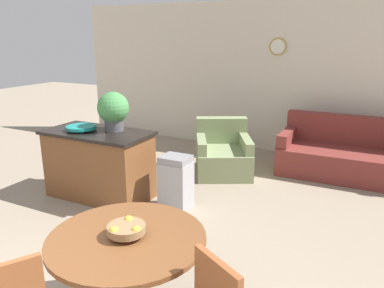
{
  "coord_description": "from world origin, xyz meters",
  "views": [
    {
      "loc": [
        1.84,
        -0.89,
        2.08
      ],
      "look_at": [
        0.08,
        2.59,
        0.95
      ],
      "focal_mm": 35.0,
      "sensor_mm": 36.0,
      "label": 1
    }
  ],
  "objects_px": {
    "couch": "(343,156)",
    "dining_table": "(128,258)",
    "trash_bin": "(176,183)",
    "kitchen_island": "(99,164)",
    "teal_bowl": "(81,127)",
    "potted_plant": "(113,110)",
    "armchair": "(223,155)",
    "fruit_bowl": "(126,229)"
  },
  "relations": [
    {
      "from": "teal_bowl",
      "to": "couch",
      "type": "relative_size",
      "value": 0.21
    },
    {
      "from": "teal_bowl",
      "to": "dining_table",
      "type": "bearing_deg",
      "value": -40.99
    },
    {
      "from": "dining_table",
      "to": "couch",
      "type": "bearing_deg",
      "value": 75.66
    },
    {
      "from": "kitchen_island",
      "to": "trash_bin",
      "type": "distance_m",
      "value": 1.1
    },
    {
      "from": "fruit_bowl",
      "to": "trash_bin",
      "type": "bearing_deg",
      "value": 109.6
    },
    {
      "from": "dining_table",
      "to": "kitchen_island",
      "type": "relative_size",
      "value": 0.78
    },
    {
      "from": "kitchen_island",
      "to": "armchair",
      "type": "xyz_separation_m",
      "value": [
        1.1,
        1.61,
        -0.17
      ]
    },
    {
      "from": "armchair",
      "to": "couch",
      "type": "bearing_deg",
      "value": -4.51
    },
    {
      "from": "teal_bowl",
      "to": "armchair",
      "type": "bearing_deg",
      "value": 52.01
    },
    {
      "from": "couch",
      "to": "trash_bin",
      "type": "bearing_deg",
      "value": -128.4
    },
    {
      "from": "fruit_bowl",
      "to": "potted_plant",
      "type": "relative_size",
      "value": 0.53
    },
    {
      "from": "potted_plant",
      "to": "armchair",
      "type": "height_order",
      "value": "potted_plant"
    },
    {
      "from": "kitchen_island",
      "to": "trash_bin",
      "type": "relative_size",
      "value": 2.05
    },
    {
      "from": "teal_bowl",
      "to": "couch",
      "type": "height_order",
      "value": "teal_bowl"
    },
    {
      "from": "potted_plant",
      "to": "trash_bin",
      "type": "bearing_deg",
      "value": -0.46
    },
    {
      "from": "dining_table",
      "to": "fruit_bowl",
      "type": "relative_size",
      "value": 4.16
    },
    {
      "from": "fruit_bowl",
      "to": "teal_bowl",
      "type": "relative_size",
      "value": 0.68
    },
    {
      "from": "fruit_bowl",
      "to": "trash_bin",
      "type": "distance_m",
      "value": 2.06
    },
    {
      "from": "dining_table",
      "to": "trash_bin",
      "type": "distance_m",
      "value": 2.02
    },
    {
      "from": "dining_table",
      "to": "armchair",
      "type": "relative_size",
      "value": 0.9
    },
    {
      "from": "fruit_bowl",
      "to": "kitchen_island",
      "type": "xyz_separation_m",
      "value": [
        -1.76,
        1.77,
        -0.36
      ]
    },
    {
      "from": "kitchen_island",
      "to": "couch",
      "type": "xyz_separation_m",
      "value": [
        2.81,
        2.34,
        -0.15
      ]
    },
    {
      "from": "kitchen_island",
      "to": "potted_plant",
      "type": "distance_m",
      "value": 0.76
    },
    {
      "from": "teal_bowl",
      "to": "couch",
      "type": "distance_m",
      "value": 3.9
    },
    {
      "from": "potted_plant",
      "to": "couch",
      "type": "relative_size",
      "value": 0.27
    },
    {
      "from": "potted_plant",
      "to": "armchair",
      "type": "bearing_deg",
      "value": 57.98
    },
    {
      "from": "couch",
      "to": "dining_table",
      "type": "bearing_deg",
      "value": -104.9
    },
    {
      "from": "potted_plant",
      "to": "couch",
      "type": "distance_m",
      "value": 3.54
    },
    {
      "from": "couch",
      "to": "armchair",
      "type": "bearing_deg",
      "value": -157.38
    },
    {
      "from": "fruit_bowl",
      "to": "armchair",
      "type": "distance_m",
      "value": 3.48
    },
    {
      "from": "kitchen_island",
      "to": "trash_bin",
      "type": "xyz_separation_m",
      "value": [
        1.09,
        0.12,
        -0.11
      ]
    },
    {
      "from": "teal_bowl",
      "to": "kitchen_island",
      "type": "bearing_deg",
      "value": 17.13
    },
    {
      "from": "trash_bin",
      "to": "armchair",
      "type": "relative_size",
      "value": 0.56
    },
    {
      "from": "kitchen_island",
      "to": "trash_bin",
      "type": "height_order",
      "value": "kitchen_island"
    },
    {
      "from": "dining_table",
      "to": "couch",
      "type": "height_order",
      "value": "couch"
    },
    {
      "from": "dining_table",
      "to": "teal_bowl",
      "type": "bearing_deg",
      "value": 139.01
    },
    {
      "from": "fruit_bowl",
      "to": "dining_table",
      "type": "bearing_deg",
      "value": 132.91
    },
    {
      "from": "potted_plant",
      "to": "trash_bin",
      "type": "xyz_separation_m",
      "value": [
        0.91,
        -0.01,
        -0.84
      ]
    },
    {
      "from": "trash_bin",
      "to": "kitchen_island",
      "type": "bearing_deg",
      "value": -173.53
    },
    {
      "from": "potted_plant",
      "to": "couch",
      "type": "bearing_deg",
      "value": 40.04
    },
    {
      "from": "couch",
      "to": "teal_bowl",
      "type": "bearing_deg",
      "value": -141.97
    },
    {
      "from": "potted_plant",
      "to": "armchair",
      "type": "distance_m",
      "value": 1.96
    }
  ]
}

